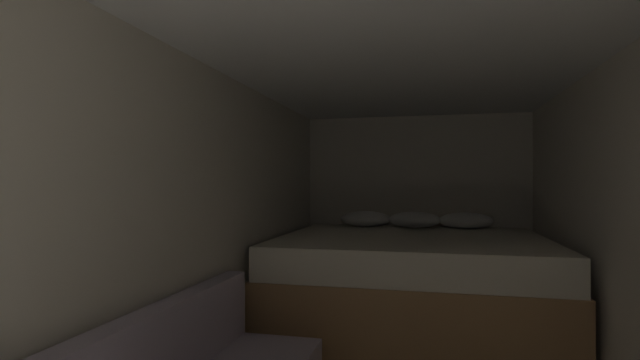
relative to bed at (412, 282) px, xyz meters
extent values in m
cube|color=beige|center=(0.00, 1.03, 0.57)|extent=(2.42, 0.05, 1.96)
cube|color=beige|center=(-1.19, -1.64, 0.57)|extent=(0.05, 5.31, 1.96)
cube|color=white|center=(0.00, -1.64, 1.58)|extent=(2.42, 5.31, 0.05)
cube|color=#9E7247|center=(0.00, -0.02, -0.13)|extent=(2.20, 1.95, 0.55)
cube|color=beige|center=(0.00, -0.02, 0.27)|extent=(2.16, 1.91, 0.25)
ellipsoid|color=white|center=(-0.50, 0.74, 0.47)|extent=(0.51, 0.34, 0.16)
ellipsoid|color=white|center=(0.50, 0.74, 0.47)|extent=(0.51, 0.34, 0.16)
ellipsoid|color=white|center=(0.00, 0.74, 0.47)|extent=(0.51, 0.34, 0.16)
camera|label=1|loc=(0.16, -4.02, 0.84)|focal=26.03mm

